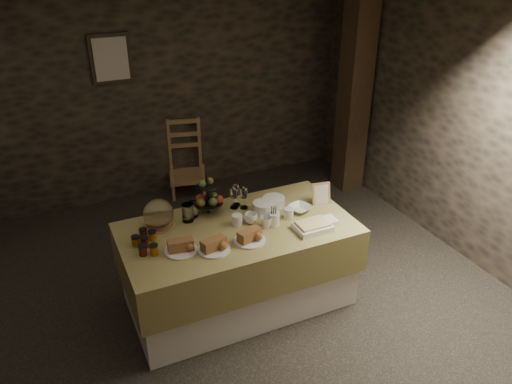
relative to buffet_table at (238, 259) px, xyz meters
name	(u,v)px	position (x,y,z in m)	size (l,w,h in m)	color
ground_plane	(206,314)	(-0.35, -0.06, -0.45)	(5.50, 5.00, 0.01)	black
room_shell	(196,151)	(-0.35, -0.06, 1.11)	(5.52, 5.02, 2.60)	black
buffet_table	(238,259)	(0.00, 0.00, 0.00)	(1.97, 1.05, 0.78)	silver
chair	(185,161)	(0.23, 2.28, -0.03)	(0.53, 0.52, 0.74)	brown
timber_column	(355,90)	(2.20, 1.55, 0.85)	(0.30, 0.30, 2.60)	black
framed_picture	(111,59)	(-0.50, 2.40, 1.30)	(0.45, 0.04, 0.55)	#2F2417
plate_stack_a	(263,208)	(0.30, 0.13, 0.38)	(0.19, 0.19, 0.10)	white
plate_stack_b	(274,202)	(0.44, 0.21, 0.37)	(0.20, 0.20, 0.09)	white
cutlery_holder	(274,219)	(0.29, -0.10, 0.39)	(0.10, 0.10, 0.12)	white
cup_a	(251,218)	(0.13, 0.02, 0.38)	(0.11, 0.11, 0.09)	white
cup_b	(266,222)	(0.22, -0.10, 0.38)	(0.11, 0.11, 0.10)	white
mug_c	(237,220)	(0.01, 0.04, 0.38)	(0.09, 0.09, 0.10)	white
mug_d	(289,213)	(0.47, -0.04, 0.38)	(0.08, 0.08, 0.09)	white
bowl	(300,208)	(0.61, 0.03, 0.36)	(0.19, 0.19, 0.05)	white
cake_dome	(159,216)	(-0.60, 0.29, 0.44)	(0.26, 0.26, 0.26)	brown
fruit_stand	(209,198)	(-0.13, 0.33, 0.48)	(0.27, 0.27, 0.38)	black
bread_platter_left	(181,247)	(-0.54, -0.15, 0.37)	(0.26, 0.26, 0.11)	white
bread_platter_center	(214,246)	(-0.30, -0.24, 0.37)	(0.26, 0.26, 0.11)	white
bread_platter_right	(250,237)	(0.00, -0.24, 0.37)	(0.26, 0.26, 0.11)	white
jam_jars	(146,243)	(-0.78, 0.03, 0.37)	(0.20, 0.32, 0.07)	#56120E
tart_dish	(313,226)	(0.55, -0.30, 0.36)	(0.30, 0.22, 0.07)	white
square_dish	(328,221)	(0.73, -0.27, 0.35)	(0.14, 0.14, 0.04)	white
menu_frame	(321,194)	(0.86, 0.07, 0.42)	(0.17, 0.02, 0.22)	brown
storage_jar_a	(188,213)	(-0.35, 0.28, 0.41)	(0.10, 0.10, 0.16)	white
storage_jar_b	(193,210)	(-0.28, 0.33, 0.40)	(0.09, 0.09, 0.14)	white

